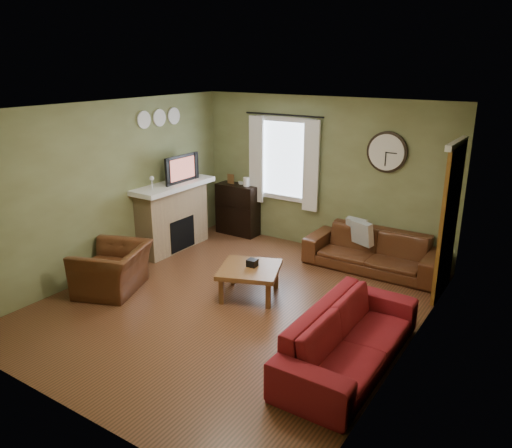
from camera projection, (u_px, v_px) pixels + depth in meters
The scene contains 31 objects.
floor at pixel (234, 304), 6.77m from camera, with size 4.60×5.20×0.00m, color #58331E.
ceiling at pixel (231, 108), 5.96m from camera, with size 4.60×5.20×0.00m, color white.
wall_left at pixel (109, 188), 7.56m from camera, with size 0.00×5.20×2.60m, color olive.
wall_right at pixel (412, 247), 5.17m from camera, with size 0.00×5.20×2.60m, color olive.
wall_back at pixel (322, 175), 8.43m from camera, with size 4.60×0.00×2.60m, color olive.
wall_front at pixel (57, 286), 4.29m from camera, with size 4.60×0.00×2.60m, color olive.
fireplace at pixel (173, 218), 8.60m from camera, with size 0.40×1.40×1.10m, color tan.
firebox at pixel (182, 234), 8.58m from camera, with size 0.04×0.60×0.55m, color black.
mantel at pixel (172, 185), 8.40m from camera, with size 0.58×1.60×0.08m, color white.
tv at pixel (179, 171), 8.44m from camera, with size 0.60×0.08×0.35m, color black.
tv_screen at pixel (182, 169), 8.39m from camera, with size 0.02×0.62×0.36m, color #994C3F.
medallion_left at pixel (144, 120), 7.89m from camera, with size 0.28×0.28×0.03m, color white.
medallion_mid at pixel (159, 118), 8.16m from camera, with size 0.28×0.28×0.03m, color white.
medallion_right at pixel (174, 116), 8.44m from camera, with size 0.28×0.28×0.03m, color white.
window_pane at pixel (286, 159), 8.72m from camera, with size 1.00×0.02×1.30m, color silver, non-canonical shape.
curtain_rod at pixel (284, 115), 8.40m from camera, with size 0.03×0.03×1.50m, color black.
curtain_left at pixel (256, 160), 8.94m from camera, with size 0.28×0.04×1.55m, color white.
curtain_right at pixel (311, 166), 8.37m from camera, with size 0.28×0.04×1.55m, color white.
wall_clock at pixel (387, 152), 7.67m from camera, with size 0.64×0.06×0.64m, color white, non-canonical shape.
door at pixel (449, 223), 6.74m from camera, with size 0.05×0.90×2.10m, color brown.
bookshelf at pixel (238, 209), 9.38m from camera, with size 0.80×0.34×0.96m, color black, non-canonical shape.
book at pixel (239, 183), 9.32m from camera, with size 0.17×0.22×0.02m, color brown.
sofa_brown at pixel (373, 251), 7.81m from camera, with size 2.10×0.82×0.61m, color #472413.
pillow_left at pixel (362, 233), 7.88m from camera, with size 0.38×0.11×0.38m, color #9DA4A2.
pillow_right at pixel (357, 229), 8.07m from camera, with size 0.35×0.11×0.35m, color #9DA4A2.
sofa_red at pixel (350, 337), 5.36m from camera, with size 2.16×0.85×0.63m, color maroon.
armchair at pixel (113, 269), 7.08m from camera, with size 1.00×0.88×0.65m, color #472413.
coffee_table at pixel (250, 282), 6.95m from camera, with size 0.80×0.80×0.43m, color brown, non-canonical shape.
tissue_box at pixel (252, 268), 6.93m from camera, with size 0.13×0.13×0.10m, color black.
wine_glass_a at pixel (152, 183), 7.96m from camera, with size 0.07×0.07×0.21m, color white, non-canonical shape.
wine_glass_b at pixel (152, 183), 7.95m from camera, with size 0.07×0.07×0.21m, color white, non-canonical shape.
Camera 1 is at (3.58, -4.94, 3.15)m, focal length 35.00 mm.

